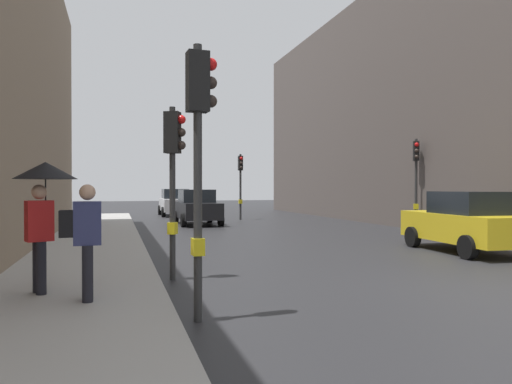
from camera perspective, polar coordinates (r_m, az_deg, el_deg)
The scene contains 12 objects.
ground_plane at distance 10.04m, azimuth 26.98°, elevation -10.32°, with size 120.00×120.00×0.00m, color #28282B.
sidewalk_kerb at distance 13.35m, azimuth -19.08°, elevation -7.23°, with size 3.02×40.00×0.16m, color #A8A5A0.
building_facade_right at distance 28.29m, azimuth 25.88°, elevation 9.06°, with size 12.00×35.81×12.17m, color #5B514C.
traffic_light_near_left at distance 6.91m, azimuth -6.65°, elevation 7.11°, with size 0.44×0.26×3.88m.
traffic_light_near_right at distance 10.04m, azimuth -9.63°, elevation 3.65°, with size 0.45×0.35×3.52m.
traffic_light_far_median at distance 28.06m, azimuth -1.82°, elevation 2.06°, with size 0.24×0.43×3.79m.
traffic_light_mid_street at distance 21.98m, azimuth 18.24°, elevation 2.73°, with size 0.35×0.45×3.95m.
car_dark_suv at distance 24.70m, azimuth -6.90°, elevation -1.76°, with size 2.07×4.23×1.76m.
car_yellow_taxi at distance 15.39m, azimuth 23.45°, elevation -3.23°, with size 2.22×4.30×1.76m.
car_white_compact at distance 32.52m, azimuth -9.42°, elevation -1.20°, with size 2.03×4.21×1.76m.
pedestrian_with_umbrella at distance 8.65m, azimuth -23.61°, elevation 0.22°, with size 1.00×1.00×2.14m.
pedestrian_with_grey_backpack at distance 7.84m, azimuth -19.45°, elevation -4.77°, with size 0.61×0.36×1.77m.
Camera 1 is at (-6.74, -7.21, 1.89)m, focal length 34.17 mm.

